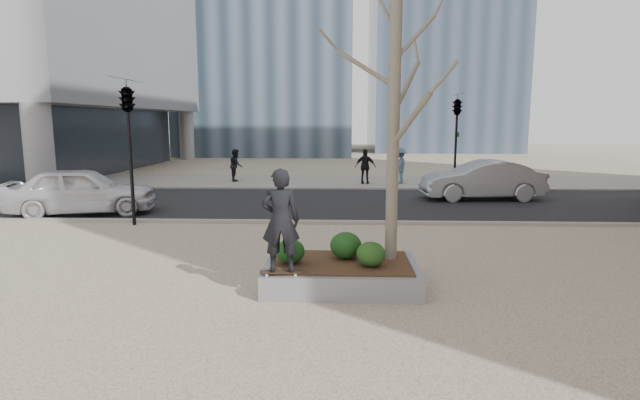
{
  "coord_description": "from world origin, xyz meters",
  "views": [
    {
      "loc": [
        0.95,
        -9.55,
        3.24
      ],
      "look_at": [
        0.5,
        2.0,
        1.4
      ],
      "focal_mm": 28.0,
      "sensor_mm": 36.0,
      "label": 1
    }
  ],
  "objects_px": {
    "skateboarder": "(281,221)",
    "skateboard": "(281,273)",
    "planter": "(341,274)",
    "police_car": "(82,191)"
  },
  "relations": [
    {
      "from": "skateboarder",
      "to": "skateboard",
      "type": "bearing_deg",
      "value": 180.0
    },
    {
      "from": "planter",
      "to": "skateboard",
      "type": "relative_size",
      "value": 3.85
    },
    {
      "from": "planter",
      "to": "police_car",
      "type": "relative_size",
      "value": 0.62
    },
    {
      "from": "skateboard",
      "to": "police_car",
      "type": "height_order",
      "value": "police_car"
    },
    {
      "from": "planter",
      "to": "police_car",
      "type": "bearing_deg",
      "value": 141.18
    },
    {
      "from": "skateboard",
      "to": "police_car",
      "type": "xyz_separation_m",
      "value": [
        -7.87,
        8.02,
        0.36
      ]
    },
    {
      "from": "planter",
      "to": "skateboard",
      "type": "xyz_separation_m",
      "value": [
        -1.1,
        -0.81,
        0.26
      ]
    },
    {
      "from": "planter",
      "to": "skateboarder",
      "type": "relative_size",
      "value": 1.59
    },
    {
      "from": "skateboard",
      "to": "skateboarder",
      "type": "bearing_deg",
      "value": 0.0
    },
    {
      "from": "skateboarder",
      "to": "police_car",
      "type": "relative_size",
      "value": 0.39
    }
  ]
}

